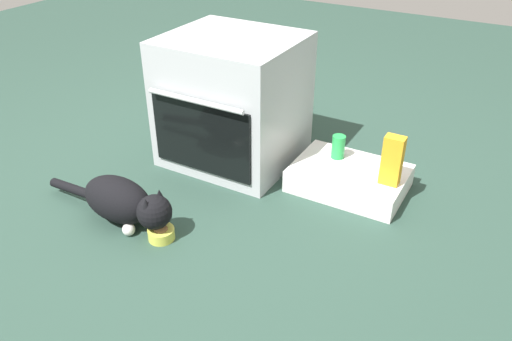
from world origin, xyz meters
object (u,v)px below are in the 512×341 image
oven (233,101)px  pantry_cabinet (349,178)px  food_bowl (161,233)px  cat (124,202)px  juice_carton (392,160)px  soda_can (338,147)px

oven → pantry_cabinet: oven is taller
food_bowl → pantry_cabinet: bearing=54.4°
cat → juice_carton: 1.22m
pantry_cabinet → cat: size_ratio=0.73×
food_bowl → soda_can: 0.98m
cat → juice_carton: juice_carton is taller
juice_carton → pantry_cabinet: bearing=169.8°
pantry_cabinet → juice_carton: juice_carton is taller
oven → juice_carton: 0.87m
food_bowl → cat: size_ratio=0.15×
food_bowl → oven: bearing=97.9°
food_bowl → soda_can: bearing=61.5°
cat → oven: bearing=85.1°
juice_carton → soda_can: juice_carton is taller
pantry_cabinet → oven: bearing=-179.1°
pantry_cabinet → juice_carton: 0.27m
pantry_cabinet → food_bowl: bearing=-125.6°
oven → soda_can: size_ratio=5.56×
oven → pantry_cabinet: (0.66, 0.01, -0.28)m
pantry_cabinet → cat: cat is taller
cat → pantry_cabinet: bearing=47.9°
food_bowl → juice_carton: (0.76, 0.74, 0.20)m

